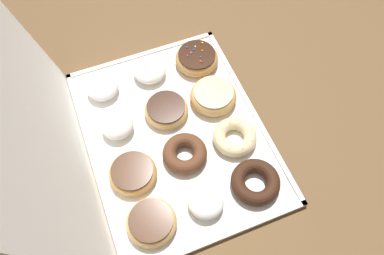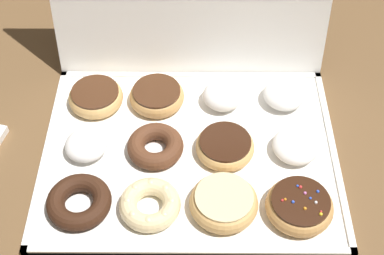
{
  "view_description": "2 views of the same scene",
  "coord_description": "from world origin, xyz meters",
  "px_view_note": "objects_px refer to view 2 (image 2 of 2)",
  "views": [
    {
      "loc": [
        -0.45,
        0.13,
        0.87
      ],
      "look_at": [
        -0.01,
        -0.04,
        0.03
      ],
      "focal_mm": 35.87,
      "sensor_mm": 36.0,
      "label": 1
    },
    {
      "loc": [
        0.01,
        -0.66,
        0.85
      ],
      "look_at": [
        0.0,
        0.02,
        0.06
      ],
      "focal_mm": 51.22,
      "sensor_mm": 36.0,
      "label": 2
    }
  ],
  "objects_px": {
    "cruller_donut_1": "(150,204)",
    "chocolate_frosted_donut_9": "(157,96)",
    "glazed_ring_donut_2": "(224,202)",
    "chocolate_frosted_donut_8": "(96,97)",
    "chocolate_cake_ring_donut_0": "(79,202)",
    "powdered_filled_donut_7": "(296,147)",
    "donut_box": "(190,153)",
    "chocolate_cake_ring_donut_5": "(155,145)",
    "sprinkle_donut_3": "(299,206)",
    "powdered_filled_donut_4": "(86,143)",
    "chocolate_frosted_donut_6": "(225,145)",
    "powdered_filled_donut_10": "(223,95)",
    "powdered_filled_donut_11": "(284,95)"
  },
  "relations": [
    {
      "from": "cruller_donut_1",
      "to": "chocolate_frosted_donut_9",
      "type": "height_order",
      "value": "chocolate_frosted_donut_9"
    },
    {
      "from": "glazed_ring_donut_2",
      "to": "powdered_filled_donut_7",
      "type": "distance_m",
      "value": 0.19
    },
    {
      "from": "donut_box",
      "to": "chocolate_frosted_donut_8",
      "type": "relative_size",
      "value": 5.02
    },
    {
      "from": "glazed_ring_donut_2",
      "to": "powdered_filled_donut_4",
      "type": "xyz_separation_m",
      "value": [
        -0.26,
        0.13,
        -0.0
      ]
    },
    {
      "from": "chocolate_cake_ring_donut_5",
      "to": "chocolate_frosted_donut_8",
      "type": "distance_m",
      "value": 0.18
    },
    {
      "from": "powdered_filled_donut_11",
      "to": "sprinkle_donut_3",
      "type": "bearing_deg",
      "value": -90.15
    },
    {
      "from": "cruller_donut_1",
      "to": "chocolate_cake_ring_donut_5",
      "type": "bearing_deg",
      "value": 88.68
    },
    {
      "from": "chocolate_frosted_donut_6",
      "to": "powdered_filled_donut_10",
      "type": "xyz_separation_m",
      "value": [
        -0.0,
        0.13,
        0.0
      ]
    },
    {
      "from": "glazed_ring_donut_2",
      "to": "powdered_filled_donut_11",
      "type": "distance_m",
      "value": 0.3
    },
    {
      "from": "chocolate_cake_ring_donut_0",
      "to": "chocolate_frosted_donut_9",
      "type": "height_order",
      "value": "chocolate_frosted_donut_9"
    },
    {
      "from": "powdered_filled_donut_4",
      "to": "chocolate_frosted_donut_9",
      "type": "bearing_deg",
      "value": 44.88
    },
    {
      "from": "cruller_donut_1",
      "to": "chocolate_cake_ring_donut_5",
      "type": "height_order",
      "value": "same"
    },
    {
      "from": "powdered_filled_donut_4",
      "to": "powdered_filled_donut_11",
      "type": "bearing_deg",
      "value": 18.46
    },
    {
      "from": "donut_box",
      "to": "powdered_filled_donut_10",
      "type": "distance_m",
      "value": 0.15
    },
    {
      "from": "chocolate_frosted_donut_8",
      "to": "chocolate_frosted_donut_9",
      "type": "height_order",
      "value": "same"
    },
    {
      "from": "chocolate_frosted_donut_6",
      "to": "sprinkle_donut_3",
      "type": "bearing_deg",
      "value": -47.47
    },
    {
      "from": "chocolate_cake_ring_donut_0",
      "to": "glazed_ring_donut_2",
      "type": "distance_m",
      "value": 0.26
    },
    {
      "from": "glazed_ring_donut_2",
      "to": "sprinkle_donut_3",
      "type": "xyz_separation_m",
      "value": [
        0.13,
        -0.01,
        -0.0
      ]
    },
    {
      "from": "cruller_donut_1",
      "to": "chocolate_frosted_donut_8",
      "type": "distance_m",
      "value": 0.29
    },
    {
      "from": "chocolate_cake_ring_donut_0",
      "to": "chocolate_frosted_donut_9",
      "type": "relative_size",
      "value": 1.02
    },
    {
      "from": "sprinkle_donut_3",
      "to": "cruller_donut_1",
      "type": "bearing_deg",
      "value": 179.12
    },
    {
      "from": "powdered_filled_donut_4",
      "to": "glazed_ring_donut_2",
      "type": "bearing_deg",
      "value": -27.06
    },
    {
      "from": "chocolate_frosted_donut_6",
      "to": "powdered_filled_donut_11",
      "type": "relative_size",
      "value": 1.32
    },
    {
      "from": "cruller_donut_1",
      "to": "powdered_filled_donut_4",
      "type": "distance_m",
      "value": 0.19
    },
    {
      "from": "chocolate_cake_ring_donut_0",
      "to": "chocolate_frosted_donut_8",
      "type": "xyz_separation_m",
      "value": [
        -0.0,
        0.26,
        0.0
      ]
    },
    {
      "from": "donut_box",
      "to": "cruller_donut_1",
      "type": "distance_m",
      "value": 0.15
    },
    {
      "from": "glazed_ring_donut_2",
      "to": "powdered_filled_donut_11",
      "type": "height_order",
      "value": "powdered_filled_donut_11"
    },
    {
      "from": "powdered_filled_donut_4",
      "to": "chocolate_frosted_donut_8",
      "type": "distance_m",
      "value": 0.13
    },
    {
      "from": "glazed_ring_donut_2",
      "to": "chocolate_cake_ring_donut_0",
      "type": "bearing_deg",
      "value": 179.5
    },
    {
      "from": "chocolate_cake_ring_donut_0",
      "to": "powdered_filled_donut_4",
      "type": "height_order",
      "value": "powdered_filled_donut_4"
    },
    {
      "from": "cruller_donut_1",
      "to": "chocolate_cake_ring_donut_5",
      "type": "relative_size",
      "value": 1.01
    },
    {
      "from": "chocolate_cake_ring_donut_0",
      "to": "chocolate_cake_ring_donut_5",
      "type": "bearing_deg",
      "value": 44.95
    },
    {
      "from": "chocolate_cake_ring_donut_0",
      "to": "powdered_filled_donut_10",
      "type": "distance_m",
      "value": 0.37
    },
    {
      "from": "cruller_donut_1",
      "to": "chocolate_frosted_donut_6",
      "type": "relative_size",
      "value": 0.97
    },
    {
      "from": "powdered_filled_donut_7",
      "to": "powdered_filled_donut_10",
      "type": "bearing_deg",
      "value": 135.44
    },
    {
      "from": "donut_box",
      "to": "chocolate_cake_ring_donut_0",
      "type": "distance_m",
      "value": 0.23
    },
    {
      "from": "chocolate_frosted_donut_9",
      "to": "powdered_filled_donut_11",
      "type": "xyz_separation_m",
      "value": [
        0.26,
        0.0,
        0.0
      ]
    },
    {
      "from": "powdered_filled_donut_4",
      "to": "cruller_donut_1",
      "type": "bearing_deg",
      "value": -46.21
    },
    {
      "from": "cruller_donut_1",
      "to": "powdered_filled_donut_11",
      "type": "distance_m",
      "value": 0.38
    },
    {
      "from": "chocolate_cake_ring_donut_0",
      "to": "donut_box",
      "type": "bearing_deg",
      "value": 32.96
    },
    {
      "from": "chocolate_cake_ring_donut_0",
      "to": "powdered_filled_donut_7",
      "type": "height_order",
      "value": "powdered_filled_donut_7"
    },
    {
      "from": "glazed_ring_donut_2",
      "to": "donut_box",
      "type": "bearing_deg",
      "value": 115.28
    },
    {
      "from": "glazed_ring_donut_2",
      "to": "chocolate_frosted_donut_8",
      "type": "bearing_deg",
      "value": 134.94
    },
    {
      "from": "glazed_ring_donut_2",
      "to": "powdered_filled_donut_4",
      "type": "bearing_deg",
      "value": 152.94
    },
    {
      "from": "chocolate_cake_ring_donut_5",
      "to": "chocolate_cake_ring_donut_0",
      "type": "bearing_deg",
      "value": -135.05
    },
    {
      "from": "cruller_donut_1",
      "to": "powdered_filled_donut_7",
      "type": "distance_m",
      "value": 0.3
    },
    {
      "from": "chocolate_cake_ring_donut_0",
      "to": "cruller_donut_1",
      "type": "height_order",
      "value": "cruller_donut_1"
    },
    {
      "from": "glazed_ring_donut_2",
      "to": "chocolate_frosted_donut_8",
      "type": "xyz_separation_m",
      "value": [
        -0.26,
        0.26,
        -0.0
      ]
    },
    {
      "from": "powdered_filled_donut_4",
      "to": "chocolate_frosted_donut_9",
      "type": "distance_m",
      "value": 0.18
    },
    {
      "from": "cruller_donut_1",
      "to": "chocolate_frosted_donut_9",
      "type": "xyz_separation_m",
      "value": [
        -0.0,
        0.26,
        0.0
      ]
    }
  ]
}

